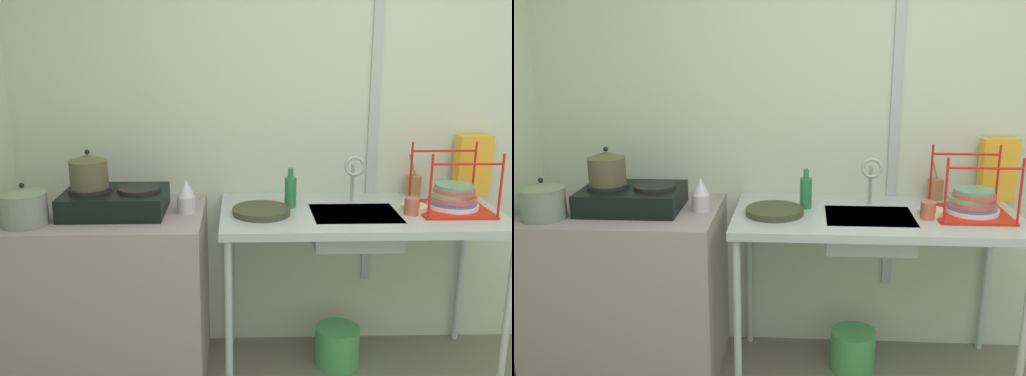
% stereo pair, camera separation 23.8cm
% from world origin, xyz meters
% --- Properties ---
extents(wall_back, '(4.83, 0.10, 2.49)m').
position_xyz_m(wall_back, '(0.00, 1.83, 1.24)').
color(wall_back, beige).
rests_on(wall_back, ground).
extents(wall_metal_strip, '(0.05, 0.01, 1.99)m').
position_xyz_m(wall_metal_strip, '(-0.07, 1.78, 1.37)').
color(wall_metal_strip, '#A9AEAE').
extents(counter_concrete, '(0.96, 0.67, 0.89)m').
position_xyz_m(counter_concrete, '(-1.46, 1.45, 0.45)').
color(counter_concrete, gray).
rests_on(counter_concrete, ground).
extents(counter_sink, '(1.41, 0.67, 0.89)m').
position_xyz_m(counter_sink, '(-0.19, 1.45, 0.83)').
color(counter_sink, '#A9AEAE').
rests_on(counter_sink, ground).
extents(stove, '(0.50, 0.37, 0.13)m').
position_xyz_m(stove, '(-1.41, 1.45, 0.95)').
color(stove, black).
rests_on(stove, counter_concrete).
extents(pot_on_left_burner, '(0.19, 0.19, 0.19)m').
position_xyz_m(pot_on_left_burner, '(-1.53, 1.45, 1.11)').
color(pot_on_left_burner, brown).
rests_on(pot_on_left_burner, stove).
extents(pot_beside_stove, '(0.22, 0.22, 0.20)m').
position_xyz_m(pot_beside_stove, '(-1.79, 1.28, 0.98)').
color(pot_beside_stove, slate).
rests_on(pot_beside_stove, counter_concrete).
extents(percolator, '(0.09, 0.09, 0.17)m').
position_xyz_m(percolator, '(-1.06, 1.45, 0.98)').
color(percolator, silver).
rests_on(percolator, counter_concrete).
extents(sink_basin, '(0.43, 0.33, 0.15)m').
position_xyz_m(sink_basin, '(-0.22, 1.41, 0.82)').
color(sink_basin, '#A9AEAE').
rests_on(sink_basin, counter_sink).
extents(faucet, '(0.11, 0.06, 0.26)m').
position_xyz_m(faucet, '(-0.20, 1.57, 1.07)').
color(faucet, '#A9AEAE').
rests_on(faucet, counter_sink).
extents(frying_pan, '(0.29, 0.29, 0.03)m').
position_xyz_m(frying_pan, '(-0.69, 1.41, 0.91)').
color(frying_pan, '#383826').
rests_on(frying_pan, counter_sink).
extents(dish_rack, '(0.35, 0.34, 0.32)m').
position_xyz_m(dish_rack, '(0.27, 1.45, 0.95)').
color(dish_rack, red).
rests_on(dish_rack, counter_sink).
extents(cup_by_rack, '(0.07, 0.07, 0.08)m').
position_xyz_m(cup_by_rack, '(0.05, 1.38, 0.93)').
color(cup_by_rack, '#B35B48').
rests_on(cup_by_rack, counter_sink).
extents(small_bowl_on_drainboard, '(0.13, 0.13, 0.04)m').
position_xyz_m(small_bowl_on_drainboard, '(0.07, 1.42, 0.91)').
color(small_bowl_on_drainboard, beige).
rests_on(small_bowl_on_drainboard, counter_sink).
extents(bottle_by_sink, '(0.06, 0.06, 0.20)m').
position_xyz_m(bottle_by_sink, '(-0.53, 1.52, 0.98)').
color(bottle_by_sink, '#277342').
rests_on(bottle_by_sink, counter_sink).
extents(cereal_box, '(0.20, 0.09, 0.33)m').
position_xyz_m(cereal_box, '(0.48, 1.73, 1.06)').
color(cereal_box, gold).
rests_on(cereal_box, counter_sink).
extents(utensil_jar, '(0.08, 0.08, 0.23)m').
position_xyz_m(utensil_jar, '(0.16, 1.72, 0.95)').
color(utensil_jar, '#9C7245').
rests_on(utensil_jar, counter_sink).
extents(bucket_on_floor, '(0.24, 0.24, 0.22)m').
position_xyz_m(bucket_on_floor, '(-0.27, 1.50, 0.11)').
color(bucket_on_floor, '#449B54').
rests_on(bucket_on_floor, ground).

